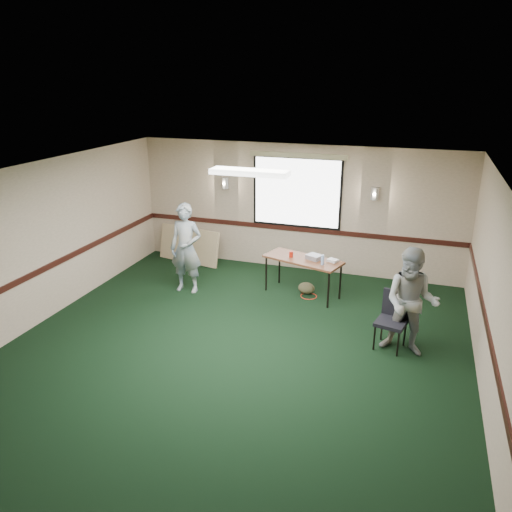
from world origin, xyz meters
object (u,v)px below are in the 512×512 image
(conference_chair, at_px, (393,315))
(person_left, at_px, (186,248))
(projector, at_px, (314,257))
(person_right, at_px, (411,302))
(folding_table, at_px, (303,261))

(conference_chair, height_order, person_left, person_left)
(projector, bearing_deg, person_right, -16.57)
(folding_table, xyz_separation_m, person_left, (-2.19, -0.52, 0.19))
(conference_chair, xyz_separation_m, person_left, (-3.97, 0.92, 0.36))
(projector, relative_size, conference_chair, 0.30)
(conference_chair, bearing_deg, folding_table, 153.77)
(folding_table, bearing_deg, person_right, -20.95)
(folding_table, relative_size, person_left, 0.91)
(person_left, height_order, person_right, person_left)
(conference_chair, distance_m, person_left, 4.09)
(folding_table, distance_m, conference_chair, 2.30)
(conference_chair, height_order, person_right, person_right)
(folding_table, bearing_deg, person_left, -149.50)
(person_left, relative_size, person_right, 1.05)
(projector, relative_size, person_right, 0.16)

